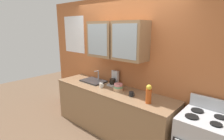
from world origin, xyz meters
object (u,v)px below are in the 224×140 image
Objects in this scene: sink_faucet at (94,81)px; cup_near_sink at (101,85)px; cup_near_bowls at (131,94)px; coffee_maker at (114,80)px; vase at (149,94)px; bowl_stack at (118,87)px.

sink_faucet reaches higher than cup_near_sink.
coffee_maker is at bearing 156.81° from cup_near_bowls.
cup_near_bowls is 0.39× the size of coffee_maker.
vase is at bearing -18.00° from coffee_maker.
bowl_stack is at bearing 16.23° from cup_near_sink.
vase is 0.37m from cup_near_bowls.
sink_faucet is at bearing 175.38° from bowl_stack.
coffee_maker is at bearing 162.00° from vase.
cup_near_bowls is (1.08, -0.14, 0.02)m from sink_faucet.
sink_faucet is at bearing 172.41° from vase.
cup_near_bowls is (0.70, 0.02, -0.00)m from cup_near_sink.
bowl_stack reaches higher than cup_near_bowls.
sink_faucet is at bearing -165.42° from coffee_maker.
vase reaches higher than cup_near_sink.
sink_faucet is 4.57× the size of cup_near_bowls.
bowl_stack is at bearing 169.37° from vase.
vase is at bearing -10.63° from bowl_stack.
coffee_maker is (-0.26, 0.18, 0.05)m from bowl_stack.
vase is 2.63× the size of cup_near_bowls.
vase is 2.64× the size of cup_near_sink.
cup_near_sink is at bearing -178.45° from cup_near_bowls.
bowl_stack is 0.63× the size of coffee_maker.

